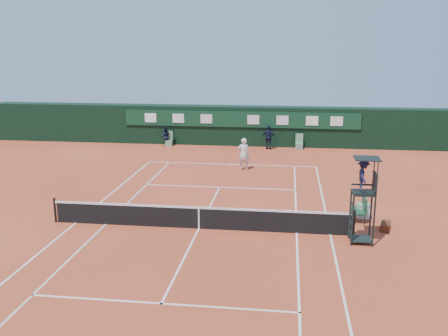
# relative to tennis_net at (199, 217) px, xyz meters

# --- Properties ---
(ground) EXTENTS (90.00, 90.00, 0.00)m
(ground) POSITION_rel_tennis_net_xyz_m (0.00, 0.00, -0.51)
(ground) COLOR #BC4B2C
(ground) RESTS_ON ground
(court_lines) EXTENTS (11.05, 23.85, 0.01)m
(court_lines) POSITION_rel_tennis_net_xyz_m (0.00, 0.00, -0.50)
(court_lines) COLOR silver
(court_lines) RESTS_ON ground
(tennis_net) EXTENTS (12.90, 0.10, 1.10)m
(tennis_net) POSITION_rel_tennis_net_xyz_m (0.00, 0.00, 0.00)
(tennis_net) COLOR black
(tennis_net) RESTS_ON ground
(back_wall) EXTENTS (40.00, 1.65, 3.00)m
(back_wall) POSITION_rel_tennis_net_xyz_m (0.00, 18.74, 1.00)
(back_wall) COLOR black
(back_wall) RESTS_ON ground
(linesman_chair_left) EXTENTS (0.55, 0.50, 1.15)m
(linesman_chair_left) POSITION_rel_tennis_net_xyz_m (-5.50, 17.48, -0.19)
(linesman_chair_left) COLOR #62956A
(linesman_chair_left) RESTS_ON ground
(linesman_chair_right) EXTENTS (0.55, 0.50, 1.15)m
(linesman_chair_right) POSITION_rel_tennis_net_xyz_m (4.50, 17.48, -0.19)
(linesman_chair_right) COLOR #598867
(linesman_chair_right) RESTS_ON ground
(umpire_chair) EXTENTS (0.96, 0.95, 3.42)m
(umpire_chair) POSITION_rel_tennis_net_xyz_m (6.58, -0.67, 1.95)
(umpire_chair) COLOR black
(umpire_chair) RESTS_ON ground
(player_bench) EXTENTS (0.56, 1.20, 1.10)m
(player_bench) POSITION_rel_tennis_net_xyz_m (6.94, 1.98, 0.09)
(player_bench) COLOR #1A4228
(player_bench) RESTS_ON ground
(tennis_bag) EXTENTS (0.56, 0.88, 0.31)m
(tennis_bag) POSITION_rel_tennis_net_xyz_m (7.82, 0.90, -0.36)
(tennis_bag) COLOR black
(tennis_bag) RESTS_ON ground
(cooler) EXTENTS (0.57, 0.57, 0.65)m
(cooler) POSITION_rel_tennis_net_xyz_m (7.10, 2.32, -0.18)
(cooler) COLOR silver
(cooler) RESTS_ON ground
(tennis_ball) EXTENTS (0.06, 0.06, 0.06)m
(tennis_ball) POSITION_rel_tennis_net_xyz_m (3.54, 7.75, -0.48)
(tennis_ball) COLOR gold
(tennis_ball) RESTS_ON ground
(player) EXTENTS (0.76, 0.52, 2.01)m
(player) POSITION_rel_tennis_net_xyz_m (0.94, 10.60, 0.50)
(player) COLOR silver
(player) RESTS_ON ground
(ball_kid_left) EXTENTS (0.89, 0.80, 1.49)m
(ball_kid_left) POSITION_rel_tennis_net_xyz_m (-5.75, 17.38, 0.23)
(ball_kid_left) COLOR black
(ball_kid_left) RESTS_ON ground
(ball_kid_right) EXTENTS (1.12, 0.69, 1.78)m
(ball_kid_right) POSITION_rel_tennis_net_xyz_m (2.23, 17.13, 0.38)
(ball_kid_right) COLOR black
(ball_kid_right) RESTS_ON ground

